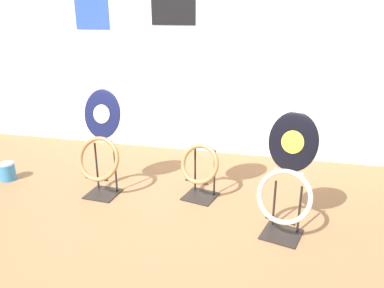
{
  "coord_description": "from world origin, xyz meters",
  "views": [
    {
      "loc": [
        1.01,
        -2.02,
        1.62
      ],
      "look_at": [
        0.3,
        0.88,
        0.55
      ],
      "focal_mm": 35.0,
      "sensor_mm": 36.0,
      "label": 1
    }
  ],
  "objects_px": {
    "toilet_seat_display_navy_moon": "(100,148)",
    "paint_can": "(7,171)",
    "toilet_seat_display_white_plain": "(202,149)",
    "toilet_seat_display_jazz_black": "(287,179)"
  },
  "relations": [
    {
      "from": "toilet_seat_display_navy_moon",
      "to": "paint_can",
      "type": "height_order",
      "value": "toilet_seat_display_navy_moon"
    },
    {
      "from": "toilet_seat_display_navy_moon",
      "to": "toilet_seat_display_jazz_black",
      "type": "bearing_deg",
      "value": -9.82
    },
    {
      "from": "toilet_seat_display_navy_moon",
      "to": "paint_can",
      "type": "xyz_separation_m",
      "value": [
        -1.08,
        0.05,
        -0.36
      ]
    },
    {
      "from": "toilet_seat_display_jazz_black",
      "to": "paint_can",
      "type": "relative_size",
      "value": 5.18
    },
    {
      "from": "toilet_seat_display_white_plain",
      "to": "paint_can",
      "type": "height_order",
      "value": "toilet_seat_display_white_plain"
    },
    {
      "from": "toilet_seat_display_white_plain",
      "to": "paint_can",
      "type": "bearing_deg",
      "value": -176.26
    },
    {
      "from": "toilet_seat_display_white_plain",
      "to": "toilet_seat_display_jazz_black",
      "type": "bearing_deg",
      "value": -31.91
    },
    {
      "from": "toilet_seat_display_navy_moon",
      "to": "toilet_seat_display_white_plain",
      "type": "xyz_separation_m",
      "value": [
        0.9,
        0.18,
        0.0
      ]
    },
    {
      "from": "toilet_seat_display_navy_moon",
      "to": "toilet_seat_display_jazz_black",
      "type": "height_order",
      "value": "toilet_seat_display_navy_moon"
    },
    {
      "from": "toilet_seat_display_navy_moon",
      "to": "toilet_seat_display_jazz_black",
      "type": "relative_size",
      "value": 1.02
    }
  ]
}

